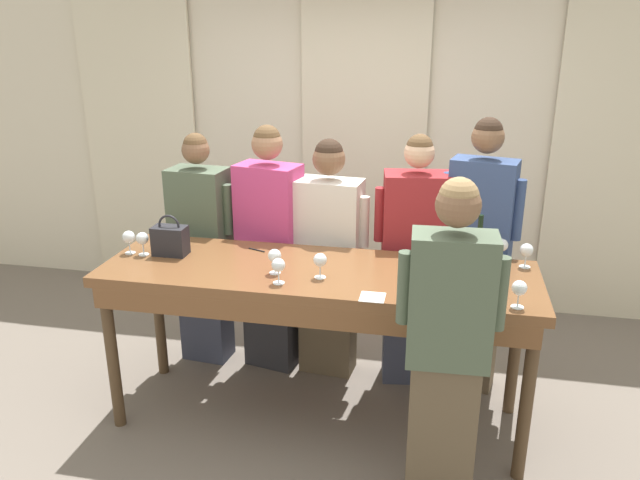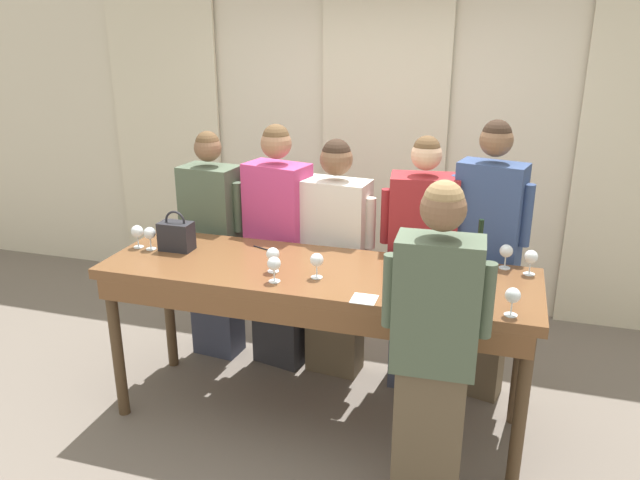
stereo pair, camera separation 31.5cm
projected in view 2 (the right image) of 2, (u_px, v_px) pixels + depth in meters
ground_plane at (316, 417)px, 3.91m from camera, size 18.00×18.00×0.00m
wall_back at (385, 141)px, 5.20m from camera, size 12.00×0.06×2.80m
curtain_panel_left at (168, 137)px, 5.71m from camera, size 1.03×0.03×2.69m
curtain_panel_center at (383, 149)px, 5.16m from camera, size 1.03×0.03×2.69m
tasting_bar at (315, 286)px, 3.59m from camera, size 2.50×0.77×1.00m
wine_bottle at (478, 258)px, 3.39m from camera, size 0.08×0.08×0.35m
handbag at (176, 235)px, 3.85m from camera, size 0.20×0.12×0.25m
wine_glass_front_left at (274, 264)px, 3.37m from camera, size 0.08×0.08×0.14m
wine_glass_front_mid at (317, 261)px, 3.42m from camera, size 0.08×0.08×0.14m
wine_glass_front_right at (273, 255)px, 3.51m from camera, size 0.08×0.08×0.14m
wine_glass_center_left at (137, 232)px, 3.89m from camera, size 0.08×0.08×0.14m
wine_glass_center_mid at (506, 252)px, 3.56m from camera, size 0.08×0.08×0.14m
wine_glass_center_right at (150, 234)px, 3.85m from camera, size 0.08×0.08×0.14m
wine_glass_back_left at (531, 257)px, 3.47m from camera, size 0.08×0.08×0.14m
wine_glass_back_mid at (513, 296)px, 2.98m from camera, size 0.08×0.08×0.14m
wine_glass_back_right at (418, 259)px, 3.45m from camera, size 0.08×0.08×0.14m
napkin at (364, 299)px, 3.18m from camera, size 0.13×0.13×0.00m
pen at (261, 248)px, 3.90m from camera, size 0.12×0.05×0.01m
guest_olive_jacket at (214, 246)px, 4.42m from camera, size 0.50×0.29×1.65m
guest_pink_top at (279, 247)px, 4.27m from camera, size 0.53×0.33×1.72m
guest_cream_sweater at (335, 258)px, 4.18m from camera, size 0.55×0.29×1.65m
guest_striped_shirt at (420, 266)px, 4.02m from camera, size 0.53×0.31×1.70m
guest_navy_coat at (485, 260)px, 3.88m from camera, size 0.51×0.30×1.81m
host_pouring at (434, 352)px, 2.90m from camera, size 0.50×0.24×1.71m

